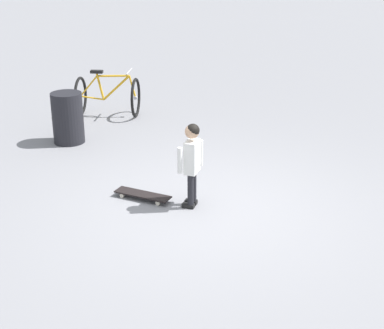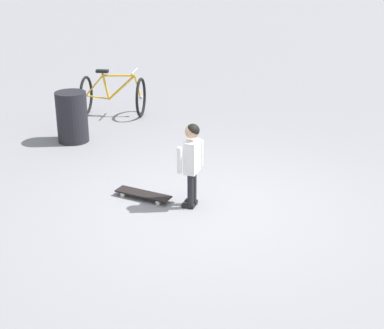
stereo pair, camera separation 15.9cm
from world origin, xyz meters
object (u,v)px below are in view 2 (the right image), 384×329
(skateboard, at_px, (143,194))
(trash_bin, at_px, (72,117))
(bicycle_near, at_px, (113,95))
(child_person, at_px, (192,156))

(skateboard, bearing_deg, trash_bin, -62.10)
(bicycle_near, relative_size, trash_bin, 1.46)
(skateboard, bearing_deg, child_person, 158.10)
(skateboard, height_order, trash_bin, trash_bin)
(bicycle_near, bearing_deg, child_person, 107.79)
(bicycle_near, xyz_separation_m, trash_bin, (0.54, 1.40, 0.02))
(child_person, distance_m, skateboard, 0.88)
(skateboard, relative_size, trash_bin, 0.91)
(child_person, relative_size, trash_bin, 1.31)
(child_person, xyz_separation_m, skateboard, (0.60, -0.24, -0.60))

